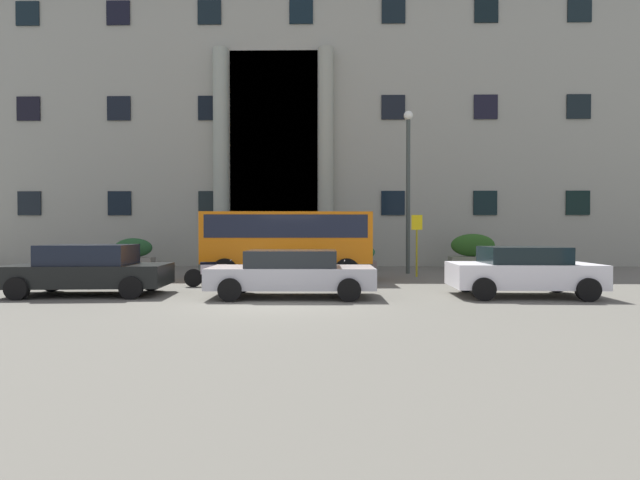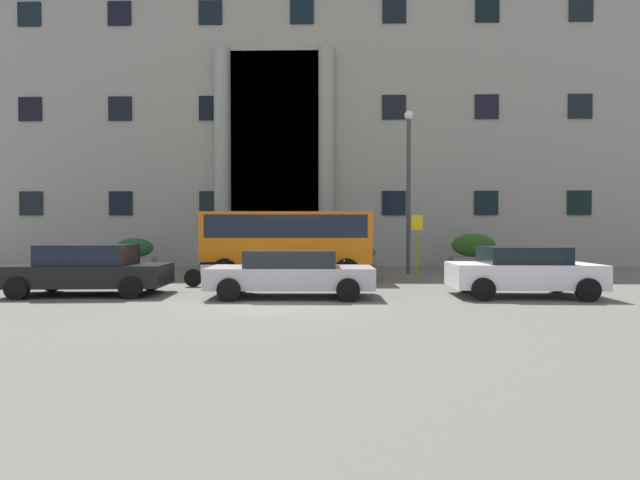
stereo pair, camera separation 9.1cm
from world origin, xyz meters
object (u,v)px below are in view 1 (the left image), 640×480
at_px(bus_stop_sign, 417,238).
at_px(motorcycle_far_end, 325,273).
at_px(parked_compact_extra, 89,269).
at_px(scooter_by_planter, 72,273).
at_px(hedge_planter_far_east, 290,255).
at_px(hedge_planter_west, 134,255).
at_px(hedge_planter_entrance_right, 219,257).
at_px(hedge_planter_far_west, 473,253).
at_px(motorcycle_near_kerb, 213,273).
at_px(white_taxi_kerbside, 292,273).
at_px(orange_minibus, 288,240).
at_px(hedge_planter_entrance_left, 357,258).
at_px(parked_sedan_second, 522,271).
at_px(lamppost_plaza_centre, 408,178).

relative_size(bus_stop_sign, motorcycle_far_end, 1.23).
distance_m(parked_compact_extra, scooter_by_planter, 2.48).
distance_m(bus_stop_sign, hedge_planter_far_east, 6.33).
height_order(hedge_planter_west, hedge_planter_entrance_right, hedge_planter_west).
bearing_deg(scooter_by_planter, hedge_planter_far_west, 26.59).
xyz_separation_m(motorcycle_far_end, motorcycle_near_kerb, (-3.75, 0.11, -0.00)).
distance_m(hedge_planter_far_east, white_taxi_kerbside, 9.35).
distance_m(orange_minibus, hedge_planter_far_west, 9.91).
xyz_separation_m(hedge_planter_west, hedge_planter_entrance_right, (4.24, -0.39, -0.10)).
distance_m(orange_minibus, motorcycle_far_end, 2.80).
distance_m(hedge_planter_west, hedge_planter_entrance_left, 10.74).
distance_m(hedge_planter_west, scooter_by_planter, 7.41).
bearing_deg(orange_minibus, scooter_by_planter, -163.03).
bearing_deg(bus_stop_sign, hedge_planter_far_west, 46.91).
distance_m(hedge_planter_far_east, motorcycle_far_end, 7.11).
height_order(hedge_planter_west, hedge_planter_far_east, hedge_planter_far_east).
bearing_deg(hedge_planter_far_east, hedge_planter_west, 177.89).
distance_m(hedge_planter_west, motorcycle_near_kerb, 8.97).
xyz_separation_m(hedge_planter_entrance_left, hedge_planter_far_west, (5.58, 0.45, 0.22)).
height_order(hedge_planter_far_east, motorcycle_far_end, hedge_planter_far_east).
distance_m(hedge_planter_entrance_left, hedge_planter_far_east, 3.19).
bearing_deg(hedge_planter_far_west, parked_sedan_second, -98.76).
xyz_separation_m(hedge_planter_entrance_right, motorcycle_far_end, (5.02, -6.78, -0.17)).
relative_size(bus_stop_sign, motorcycle_near_kerb, 1.31).
relative_size(orange_minibus, bus_stop_sign, 2.46).
bearing_deg(motorcycle_far_end, hedge_planter_entrance_left, 81.10).
height_order(hedge_planter_entrance_left, parked_sedan_second, parked_sedan_second).
height_order(hedge_planter_far_west, lamppost_plaza_centre, lamppost_plaza_centre).
bearing_deg(hedge_planter_entrance_right, scooter_by_planter, -115.44).
relative_size(hedge_planter_far_west, motorcycle_near_kerb, 1.14).
xyz_separation_m(hedge_planter_far_east, motorcycle_near_kerb, (-2.04, -6.79, -0.29)).
height_order(hedge_planter_entrance_right, motorcycle_far_end, hedge_planter_entrance_right).
bearing_deg(motorcycle_far_end, hedge_planter_far_east, 107.20).
xyz_separation_m(bus_stop_sign, parked_sedan_second, (1.88, -5.93, -0.83)).
xyz_separation_m(hedge_planter_far_east, hedge_planter_far_west, (8.77, 0.41, 0.09)).
distance_m(orange_minibus, hedge_planter_entrance_left, 5.56).
bearing_deg(lamppost_plaza_centre, motorcycle_near_kerb, -144.78).
bearing_deg(parked_sedan_second, lamppost_plaza_centre, 106.52).
distance_m(parked_sedan_second, lamppost_plaza_centre, 8.50).
height_order(bus_stop_sign, hedge_planter_far_west, bus_stop_sign).
xyz_separation_m(hedge_planter_entrance_left, motorcycle_far_end, (-1.48, -6.84, -0.16)).
relative_size(orange_minibus, hedge_planter_far_west, 2.82).
bearing_deg(hedge_planter_far_east, motorcycle_near_kerb, -106.72).
relative_size(white_taxi_kerbside, motorcycle_near_kerb, 2.39).
height_order(bus_stop_sign, hedge_planter_far_east, bus_stop_sign).
xyz_separation_m(hedge_planter_far_east, hedge_planter_entrance_right, (-3.31, -0.11, -0.12)).
xyz_separation_m(hedge_planter_far_west, motorcycle_far_end, (-7.06, -7.30, -0.38)).
relative_size(hedge_planter_west, parked_sedan_second, 0.47).
relative_size(orange_minibus, hedge_planter_west, 3.24).
xyz_separation_m(orange_minibus, hedge_planter_west, (-7.86, 5.00, -0.80)).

